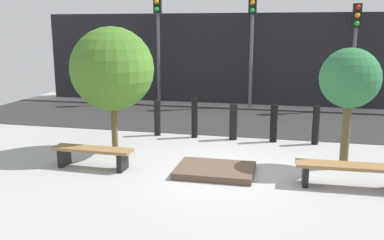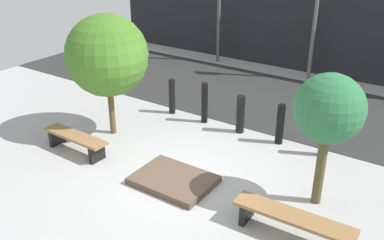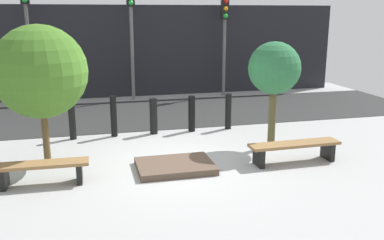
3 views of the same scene
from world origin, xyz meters
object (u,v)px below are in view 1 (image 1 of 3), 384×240
object	(u,v)px
tree_behind_right_bench	(350,79)
traffic_light_west	(158,28)
bollard_far_right	(316,125)
traffic_light_mid_east	(355,38)
bollard_far_left	(157,118)
bollard_center	(233,122)
bench_left	(93,154)
planter_bed	(215,170)
tree_behind_left_bench	(112,69)
bench_right	(352,171)
bollard_right	(274,123)
bollard_left	(195,118)
traffic_light_mid_west	(252,29)

from	to	relation	value
tree_behind_right_bench	traffic_light_west	distance (m)	8.77
bollard_far_right	traffic_light_mid_east	xyz separation A→B (m)	(1.39, 4.65, 2.01)
bollard_far_left	traffic_light_west	bearing A→B (deg)	106.63
bollard_center	traffic_light_mid_east	size ratio (longest dim) A/B	0.26
tree_behind_right_bench	bench_left	bearing A→B (deg)	-166.99
planter_bed	bollard_center	xyz separation A→B (m)	(0.00, 2.70, 0.40)
bench_left	tree_behind_right_bench	bearing A→B (deg)	14.41
bollard_far_left	planter_bed	bearing A→B (deg)	-53.08
tree_behind_left_bench	bollard_far_right	xyz separation A→B (m)	(4.53, 1.74, -1.44)
planter_bed	bollard_far_left	distance (m)	3.40
bollard_center	traffic_light_west	world-z (taller)	traffic_light_west
traffic_light_west	traffic_light_mid_east	xyz separation A→B (m)	(6.84, -0.00, -0.33)
tree_behind_left_bench	bollard_center	world-z (taller)	tree_behind_left_bench
planter_bed	bollard_far_right	xyz separation A→B (m)	(2.03, 2.70, 0.41)
planter_bed	traffic_light_mid_east	xyz separation A→B (m)	(3.42, 7.35, 2.42)
bench_right	bollard_far_right	world-z (taller)	bollard_far_right
bench_right	tree_behind_right_bench	bearing A→B (deg)	88.60
bollard_far_right	tree_behind_left_bench	bearing A→B (deg)	-158.96
bollard_far_left	bollard_far_right	world-z (taller)	bollard_far_right
planter_bed	tree_behind_right_bench	bearing A→B (deg)	20.92
bollard_center	bollard_right	world-z (taller)	bollard_right
planter_bed	bollard_right	xyz separation A→B (m)	(1.01, 2.70, 0.41)
bollard_left	bollard_center	size ratio (longest dim) A/B	1.12
tree_behind_left_bench	bollard_far_right	distance (m)	5.07
bench_left	bench_right	distance (m)	5.01
traffic_light_mid_west	traffic_light_mid_east	size ratio (longest dim) A/B	1.12
bench_left	traffic_light_mid_east	distance (m)	9.84
bollard_far_right	traffic_light_mid_west	distance (m)	5.57
tree_behind_left_bench	traffic_light_mid_west	distance (m)	6.92
bollard_far_right	traffic_light_mid_west	size ratio (longest dim) A/B	0.24
bench_left	traffic_light_mid_east	xyz separation A→B (m)	(5.92, 7.55, 2.18)
bollard_far_right	traffic_light_mid_west	world-z (taller)	traffic_light_mid_west
bench_right	bollard_far_left	distance (m)	5.38
bench_right	bollard_far_right	distance (m)	2.94
bollard_center	traffic_light_mid_east	distance (m)	6.12
tree_behind_left_bench	bollard_left	world-z (taller)	tree_behind_left_bench
planter_bed	tree_behind_right_bench	distance (m)	3.20
bollard_center	bollard_far_right	distance (m)	2.03
tree_behind_right_bench	bench_right	bearing A→B (deg)	-90.00
bench_left	tree_behind_left_bench	world-z (taller)	tree_behind_left_bench
bench_right	bollard_right	xyz separation A→B (m)	(-1.49, 2.90, 0.16)
bench_right	traffic_light_west	xyz separation A→B (m)	(-5.92, 7.55, 2.50)
bench_right	traffic_light_mid_west	bearing A→B (deg)	106.95
bollard_left	traffic_light_mid_east	bearing A→B (deg)	46.36
bench_right	bollard_center	distance (m)	3.84
bollard_left	traffic_light_mid_west	distance (m)	5.26
bollard_far_left	traffic_light_mid_west	distance (m)	5.57
tree_behind_left_bench	tree_behind_right_bench	xyz separation A→B (m)	(5.01, 0.00, -0.10)
tree_behind_left_bench	bollard_right	size ratio (longest dim) A/B	3.01
bench_left	traffic_light_mid_east	size ratio (longest dim) A/B	0.47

